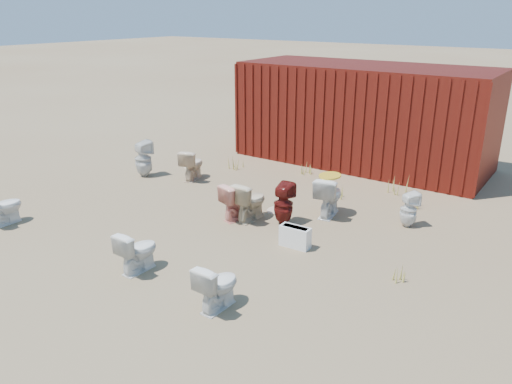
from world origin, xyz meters
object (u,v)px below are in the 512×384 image
Objects in this scene: toilet_front_maroon at (284,204)px; toilet_back_a at (143,159)px; toilet_front_a at (3,207)px; toilet_back_beige_left at (192,164)px; toilet_front_e at (217,286)px; loose_tank at (295,237)px; toilet_back_beige_right at (250,201)px; shipping_container at (363,115)px; toilet_back_e at (409,209)px; toilet_front_c at (138,251)px; toilet_front_pink at (239,201)px; toilet_back_yellowlid at (329,196)px.

toilet_back_a reaches higher than toilet_front_maroon.
toilet_back_beige_left reaches higher than toilet_front_a.
toilet_back_beige_left is (-3.77, 3.73, 0.03)m from toilet_front_e.
toilet_back_beige_right is at bearing 155.55° from loose_tank.
toilet_back_beige_left reaches higher than loose_tank.
shipping_container reaches higher than toilet_back_beige_right.
toilet_front_c is at bearing 95.72° from toilet_back_e.
toilet_front_maroon is 1.52× the size of loose_tank.
toilet_front_e and toilet_back_e have the same top height.
toilet_front_e is at bearing 118.61° from toilet_back_beige_right.
toilet_front_maroon reaches higher than toilet_back_beige_left.
toilet_front_maroon is 1.18× the size of toilet_front_e.
toilet_front_c is (3.26, 0.20, -0.01)m from toilet_front_a.
toilet_front_pink is at bearing 161.82° from loose_tank.
toilet_back_beige_right is (3.49, -0.66, -0.06)m from toilet_back_a.
toilet_front_pink is 1.07× the size of toilet_front_c.
toilet_back_beige_left is at bearing -43.35° from toilet_front_e.
toilet_back_a is (0.00, 3.35, 0.09)m from toilet_front_a.
toilet_back_beige_left is (-2.20, 3.63, 0.03)m from toilet_front_c.
loose_tank is (1.25, -0.50, -0.19)m from toilet_back_beige_right.
toilet_front_e is at bearing 84.32° from toilet_back_yellowlid.
toilet_front_e reaches higher than loose_tank.
toilet_back_beige_left is at bearing -19.75° from toilet_front_maroon.
toilet_back_a is 1.20× the size of toilet_back_beige_left.
toilet_front_a is at bearing 32.88° from toilet_front_maroon.
toilet_front_e is (0.74, -2.77, -0.06)m from toilet_front_maroon.
toilet_front_e is 2.92m from toilet_back_beige_right.
shipping_container is at bearing -78.99° from toilet_front_e.
toilet_back_beige_right is (3.49, 2.69, 0.03)m from toilet_front_a.
toilet_front_pink is 0.82× the size of toilet_back_a.
toilet_back_e is (1.12, 3.94, -0.00)m from toilet_front_e.
toilet_back_beige_right reaches higher than toilet_back_beige_left.
toilet_front_c and toilet_back_e have the same top height.
toilet_front_maroon reaches higher than toilet_back_beige_right.
toilet_front_c is at bearing -174.67° from toilet_front_a.
shipping_container is 5.41m from toilet_back_a.
toilet_front_c is at bearing 59.60° from toilet_back_yellowlid.
toilet_front_c is 0.92× the size of toilet_back_beige_left.
toilet_front_maroon is at bearing 146.35° from toilet_back_beige_left.
toilet_front_c is 0.77× the size of toilet_back_a.
toilet_back_a reaches higher than toilet_back_beige_left.
toilet_back_yellowlid reaches higher than toilet_front_maroon.
toilet_back_a is (-4.09, 0.48, 0.04)m from toilet_front_maroon.
toilet_front_maroon reaches higher than loose_tank.
toilet_back_yellowlid reaches higher than toilet_back_beige_left.
shipping_container is at bearing 99.77° from loose_tank.
toilet_front_c is at bearing 85.88° from toilet_back_beige_right.
toilet_front_maroon is 1.00× the size of toilet_back_yellowlid.
toilet_front_pink is 1.37× the size of loose_tank.
toilet_back_beige_left is at bearing -11.05° from toilet_front_pink.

